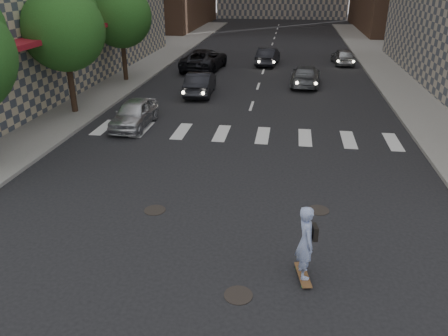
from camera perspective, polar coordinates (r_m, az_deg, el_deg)
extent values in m
plane|color=black|center=(13.08, -2.07, -8.77)|extent=(160.00, 160.00, 0.00)
cube|color=gray|center=(35.68, -19.76, 11.32)|extent=(13.00, 80.00, 0.15)
cube|color=black|center=(25.20, -23.92, 10.37)|extent=(0.30, 14.00, 4.00)
cube|color=maroon|center=(24.45, -23.12, 15.19)|extent=(1.60, 14.00, 0.25)
cylinder|color=#382619|center=(25.30, -19.27, 10.07)|extent=(0.32, 0.32, 2.80)
sphere|color=#234517|center=(24.83, -20.21, 16.55)|extent=(4.20, 4.20, 4.20)
sphere|color=#234517|center=(25.19, -19.44, 18.82)|extent=(2.80, 2.80, 2.80)
cylinder|color=#382619|center=(32.45, -12.88, 13.62)|extent=(0.32, 0.32, 2.80)
sphere|color=#234517|center=(32.08, -13.38, 18.71)|extent=(4.20, 4.20, 4.20)
sphere|color=#234517|center=(32.51, -12.79, 20.42)|extent=(2.80, 2.80, 2.80)
cylinder|color=black|center=(10.94, 1.89, -16.26)|extent=(0.70, 0.70, 0.02)
cylinder|color=black|center=(14.52, -9.03, -5.46)|extent=(0.70, 0.70, 0.02)
cylinder|color=black|center=(14.67, 12.23, -5.40)|extent=(0.70, 0.70, 0.02)
cube|color=brown|center=(11.57, 10.28, -13.54)|extent=(0.45, 1.06, 0.02)
cylinder|color=green|center=(11.31, 10.19, -14.95)|extent=(0.05, 0.07, 0.07)
cylinder|color=green|center=(11.35, 11.12, -14.88)|extent=(0.05, 0.07, 0.07)
cylinder|color=green|center=(11.88, 9.43, -12.75)|extent=(0.05, 0.07, 0.07)
cylinder|color=green|center=(11.91, 10.32, -12.69)|extent=(0.05, 0.07, 0.07)
imported|color=#95A4D9|center=(11.01, 10.65, -9.47)|extent=(0.60, 0.79, 1.95)
cube|color=black|center=(10.97, 11.74, -8.20)|extent=(0.18, 0.34, 0.37)
imported|color=silver|center=(22.50, -11.64, 7.00)|extent=(1.64, 4.01, 1.36)
imported|color=black|center=(28.30, -3.10, 11.01)|extent=(1.77, 4.48, 1.45)
imported|color=#56595E|center=(31.22, 10.63, 11.78)|extent=(2.28, 4.79, 1.35)
imported|color=black|center=(36.02, -2.58, 13.97)|extent=(3.24, 6.08, 1.63)
imported|color=#A1A4A8|center=(39.57, 15.29, 13.88)|extent=(1.90, 4.04, 1.34)
imported|color=black|center=(38.22, 5.76, 14.31)|extent=(1.93, 4.45, 1.42)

